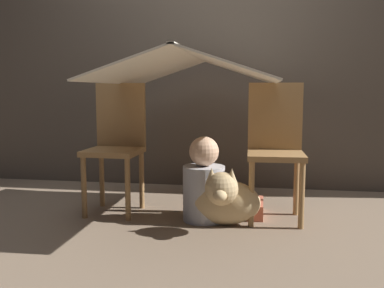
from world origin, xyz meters
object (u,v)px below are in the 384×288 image
Objects in this scene: chair_left at (117,142)px; chair_right at (275,145)px; dog at (223,198)px; person_front at (204,184)px.

chair_right is at bearing 1.36° from chair_left.
chair_right reaches higher than dog.
chair_right is 0.54m from person_front.
chair_left is 1.63× the size of person_front.
person_front is 1.20× the size of dog.
person_front is at bearing 138.41° from dog.
chair_right is at bearing 39.00° from dog.
chair_left and chair_right have the same top height.
chair_left is 1.95× the size of dog.
person_front is at bearing -164.92° from chair_right.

